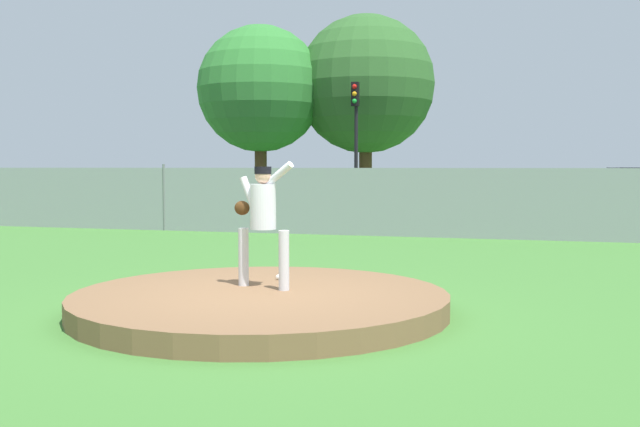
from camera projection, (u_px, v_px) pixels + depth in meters
ground_plane at (367, 255)px, 14.63m from camera, size 80.00×80.00×0.00m
asphalt_strip at (426, 223)px, 22.79m from camera, size 44.00×7.00×0.01m
pitchers_mound at (261, 302)px, 8.87m from camera, size 4.53×4.53×0.25m
pitcher_youth at (262, 214)px, 9.12m from camera, size 0.82×0.32×1.58m
baseball at (279, 277)px, 9.81m from camera, size 0.07×0.07×0.07m
chainlink_fence at (402, 202)px, 18.42m from camera, size 33.03×0.07×1.82m
parked_car_red at (117, 194)px, 26.12m from camera, size 1.82×4.41×1.60m
parked_car_silver at (506, 198)px, 22.51m from camera, size 1.87×4.42×1.64m
parked_car_navy at (281, 196)px, 23.83m from camera, size 1.93×4.82×1.69m
traffic_cone_orange at (177, 208)px, 26.48m from camera, size 0.40×0.40×0.55m
traffic_light_near at (356, 124)px, 27.87m from camera, size 0.28×0.46×4.93m
tree_leaning_west at (260, 89)px, 30.94m from camera, size 5.31×5.31×7.67m
tree_tall_centre at (366, 85)px, 31.30m from camera, size 5.86×5.86×8.18m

